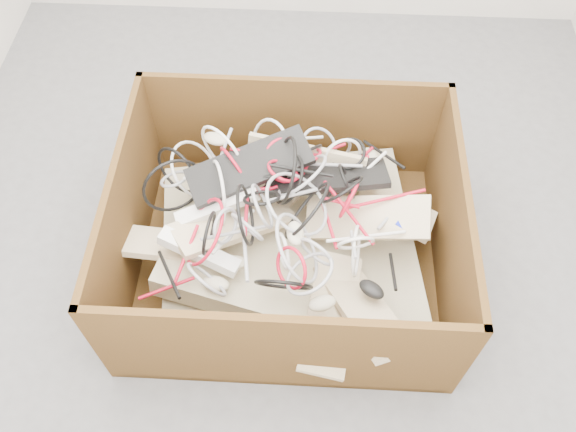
{
  "coord_description": "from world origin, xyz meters",
  "views": [
    {
      "loc": [
        0.09,
        -1.33,
        2.09
      ],
      "look_at": [
        0.03,
        -0.09,
        0.3
      ],
      "focal_mm": 37.41,
      "sensor_mm": 36.0,
      "label": 1
    }
  ],
  "objects_px": {
    "power_strip_left": "(217,206)",
    "power_strip_right": "(199,252)",
    "vga_plug": "(403,225)",
    "cardboard_box": "(283,244)"
  },
  "relations": [
    {
      "from": "power_strip_right",
      "to": "vga_plug",
      "type": "relative_size",
      "value": 6.53
    },
    {
      "from": "power_strip_left",
      "to": "power_strip_right",
      "type": "distance_m",
      "value": 0.17
    },
    {
      "from": "cardboard_box",
      "to": "power_strip_right",
      "type": "height_order",
      "value": "cardboard_box"
    },
    {
      "from": "power_strip_left",
      "to": "vga_plug",
      "type": "relative_size",
      "value": 6.75
    },
    {
      "from": "power_strip_left",
      "to": "power_strip_right",
      "type": "bearing_deg",
      "value": -124.74
    },
    {
      "from": "vga_plug",
      "to": "cardboard_box",
      "type": "bearing_deg",
      "value": -149.34
    },
    {
      "from": "vga_plug",
      "to": "power_strip_right",
      "type": "bearing_deg",
      "value": -134.52
    },
    {
      "from": "cardboard_box",
      "to": "power_strip_left",
      "type": "height_order",
      "value": "cardboard_box"
    },
    {
      "from": "power_strip_left",
      "to": "power_strip_right",
      "type": "xyz_separation_m",
      "value": [
        -0.05,
        -0.16,
        -0.05
      ]
    },
    {
      "from": "cardboard_box",
      "to": "power_strip_right",
      "type": "xyz_separation_m",
      "value": [
        -0.28,
        -0.16,
        0.19
      ]
    }
  ]
}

